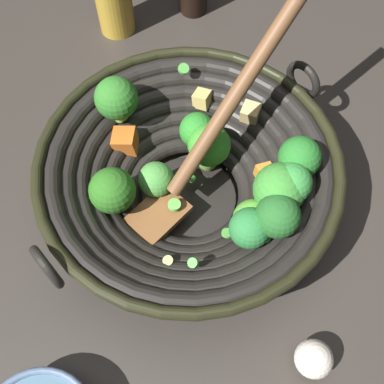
{
  "coord_description": "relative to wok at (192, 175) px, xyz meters",
  "views": [
    {
      "loc": [
        -0.29,
        -0.05,
        0.56
      ],
      "look_at": [
        -0.0,
        -0.0,
        0.03
      ],
      "focal_mm": 44.74,
      "sensor_mm": 36.0,
      "label": 1
    }
  ],
  "objects": [
    {
      "name": "wok",
      "position": [
        0.0,
        0.0,
        0.0
      ],
      "size": [
        0.36,
        0.36,
        0.25
      ],
      "color": "black",
      "rests_on": "ground"
    },
    {
      "name": "garlic_bulb",
      "position": [
        -0.18,
        -0.16,
        -0.04
      ],
      "size": [
        0.04,
        0.04,
        0.04
      ],
      "primitive_type": "sphere",
      "color": "silver",
      "rests_on": "ground"
    },
    {
      "name": "ground_plane",
      "position": [
        -0.0,
        0.0,
        -0.07
      ],
      "size": [
        4.0,
        4.0,
        0.0
      ],
      "primitive_type": "plane",
      "color": "#332D28"
    }
  ]
}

